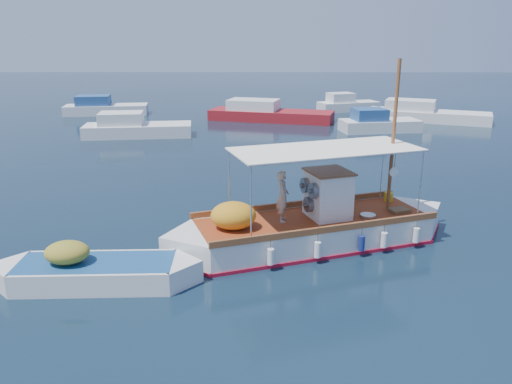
{
  "coord_description": "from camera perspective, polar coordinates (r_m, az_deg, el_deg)",
  "views": [
    {
      "loc": [
        -0.95,
        -15.39,
        6.32
      ],
      "look_at": [
        -1.08,
        0.0,
        1.52
      ],
      "focal_mm": 35.0,
      "sensor_mm": 36.0,
      "label": 1
    }
  ],
  "objects": [
    {
      "name": "bg_boat_far_n",
      "position": [
        45.66,
        10.32,
        9.72
      ],
      "size": [
        5.66,
        3.49,
        1.8
      ],
      "rotation": [
        0.0,
        0.0,
        0.3
      ],
      "color": "silver",
      "rests_on": "ground"
    },
    {
      "name": "ground",
      "position": [
        16.66,
        3.73,
        -5.0
      ],
      "size": [
        160.0,
        160.0,
        0.0
      ],
      "primitive_type": "plane",
      "color": "black",
      "rests_on": "ground"
    },
    {
      "name": "bg_boat_far_w",
      "position": [
        44.8,
        -17.0,
        9.11
      ],
      "size": [
        7.07,
        3.28,
        1.8
      ],
      "rotation": [
        0.0,
        0.0,
        0.15
      ],
      "color": "silver",
      "rests_on": "ground"
    },
    {
      "name": "bg_boat_n",
      "position": [
        39.74,
        1.3,
        8.89
      ],
      "size": [
        10.02,
        5.21,
        1.8
      ],
      "rotation": [
        0.0,
        0.0,
        -0.26
      ],
      "color": "maroon",
      "rests_on": "ground"
    },
    {
      "name": "bg_boat_ne",
      "position": [
        36.02,
        13.71,
        7.53
      ],
      "size": [
        5.67,
        3.05,
        1.8
      ],
      "rotation": [
        0.0,
        0.0,
        0.16
      ],
      "color": "silver",
      "rests_on": "ground"
    },
    {
      "name": "fishing_caique",
      "position": [
        15.87,
        6.32,
        -4.23
      ],
      "size": [
        9.1,
        4.85,
        5.89
      ],
      "rotation": [
        0.0,
        0.0,
        0.34
      ],
      "color": "white",
      "rests_on": "ground"
    },
    {
      "name": "bg_boat_e",
      "position": [
        41.59,
        18.64,
        8.38
      ],
      "size": [
        9.47,
        5.85,
        1.8
      ],
      "rotation": [
        0.0,
        0.0,
        -0.39
      ],
      "color": "silver",
      "rests_on": "ground"
    },
    {
      "name": "dinghy",
      "position": [
        14.12,
        -17.98,
        -8.86
      ],
      "size": [
        5.67,
        1.77,
        1.38
      ],
      "rotation": [
        0.0,
        0.0,
        0.04
      ],
      "color": "white",
      "rests_on": "ground"
    },
    {
      "name": "bg_boat_nw",
      "position": [
        34.18,
        -13.69,
        7.02
      ],
      "size": [
        7.21,
        3.26,
        1.8
      ],
      "rotation": [
        0.0,
        0.0,
        0.13
      ],
      "color": "silver",
      "rests_on": "ground"
    }
  ]
}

